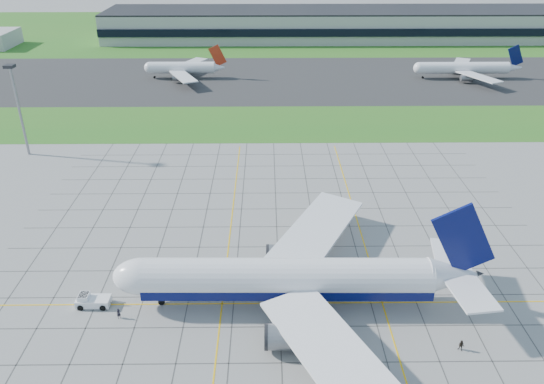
# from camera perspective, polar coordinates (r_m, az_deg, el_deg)

# --- Properties ---
(ground) EXTENTS (1400.00, 1400.00, 0.00)m
(ground) POSITION_cam_1_polar(r_m,az_deg,el_deg) (96.07, 0.77, -11.13)
(ground) COLOR #9A9B95
(ground) RESTS_ON ground
(grass_median) EXTENTS (700.00, 35.00, 0.04)m
(grass_median) POSITION_cam_1_polar(r_m,az_deg,el_deg) (175.73, 0.09, 7.41)
(grass_median) COLOR #287220
(grass_median) RESTS_ON ground
(asphalt_taxiway) EXTENTS (700.00, 75.00, 0.04)m
(asphalt_taxiway) POSITION_cam_1_polar(r_m,az_deg,el_deg) (228.23, -0.08, 12.10)
(asphalt_taxiway) COLOR #383838
(asphalt_taxiway) RESTS_ON ground
(grass_far) EXTENTS (700.00, 145.00, 0.04)m
(grass_far) POSITION_cam_1_polar(r_m,az_deg,el_deg) (335.64, -0.27, 17.01)
(grass_far) COLOR #287220
(grass_far) RESTS_ON ground
(apron_markings) EXTENTS (120.00, 130.00, 0.03)m
(apron_markings) POSITION_cam_1_polar(r_m,az_deg,el_deg) (104.99, 0.86, -7.37)
(apron_markings) COLOR #474744
(apron_markings) RESTS_ON ground
(terminal) EXTENTS (260.00, 43.00, 15.80)m
(terminal) POSITION_cam_1_polar(r_m,az_deg,el_deg) (312.37, 7.47, 17.49)
(terminal) COLOR #B7B7B2
(terminal) RESTS_ON ground
(light_mast) EXTENTS (2.50, 2.50, 25.60)m
(light_mast) POSITION_cam_1_polar(r_m,az_deg,el_deg) (161.81, -25.75, 8.97)
(light_mast) COLOR gray
(light_mast) RESTS_ON ground
(airliner) EXTENTS (63.91, 64.78, 20.12)m
(airliner) POSITION_cam_1_polar(r_m,az_deg,el_deg) (90.98, 1.89, -9.29)
(airliner) COLOR white
(airliner) RESTS_ON ground
(pushback_tug) EXTENTS (8.45, 3.03, 2.35)m
(pushback_tug) POSITION_cam_1_polar(r_m,az_deg,el_deg) (98.51, -18.82, -10.99)
(pushback_tug) COLOR white
(pushback_tug) RESTS_ON ground
(crew_near) EXTENTS (0.82, 0.78, 1.89)m
(crew_near) POSITION_cam_1_polar(r_m,az_deg,el_deg) (94.54, -16.16, -12.44)
(crew_near) COLOR black
(crew_near) RESTS_ON ground
(crew_far) EXTENTS (1.17, 1.15, 1.91)m
(crew_far) POSITION_cam_1_polar(r_m,az_deg,el_deg) (90.24, 19.68, -15.30)
(crew_far) COLOR black
(crew_far) RESTS_ON ground
(distant_jet_1) EXTENTS (32.27, 42.66, 14.08)m
(distant_jet_1) POSITION_cam_1_polar(r_m,az_deg,el_deg) (230.91, -9.49, 13.06)
(distant_jet_1) COLOR white
(distant_jet_1) RESTS_ON ground
(distant_jet_2) EXTENTS (43.22, 42.66, 14.08)m
(distant_jet_2) POSITION_cam_1_polar(r_m,az_deg,el_deg) (241.46, 20.04, 12.44)
(distant_jet_2) COLOR white
(distant_jet_2) RESTS_ON ground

